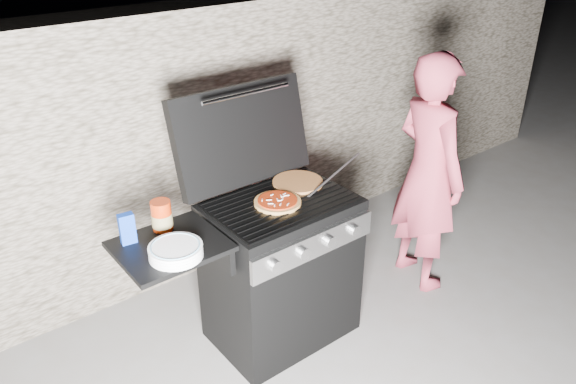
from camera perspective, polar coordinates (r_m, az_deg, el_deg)
ground at (r=3.57m, az=-0.65°, el=-13.87°), size 50.00×50.00×0.00m
stone_wall at (r=3.85m, az=-10.32°, el=4.84°), size 8.00×0.35×1.80m
gas_grill at (r=3.17m, az=-4.33°, el=-9.52°), size 1.34×0.79×0.91m
pizza_topped at (r=3.01m, az=-1.07°, el=-0.96°), size 0.33×0.33×0.03m
pizza_plain at (r=3.23m, az=1.00°, el=1.01°), size 0.32×0.32×0.02m
sauce_jar at (r=2.84m, az=-12.72°, el=-2.34°), size 0.13×0.13×0.16m
blue_carton at (r=2.77m, az=-16.03°, el=-3.60°), size 0.08×0.05×0.16m
plate_stack at (r=2.64m, az=-11.33°, el=-5.91°), size 0.33×0.33×0.06m
person at (r=3.72m, az=14.04°, el=1.82°), size 0.48×0.64×1.59m
tongs at (r=3.24m, az=4.76°, el=1.92°), size 0.49×0.12×0.10m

